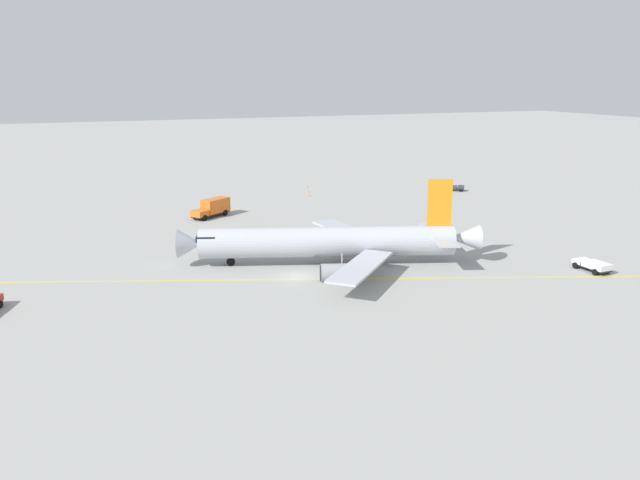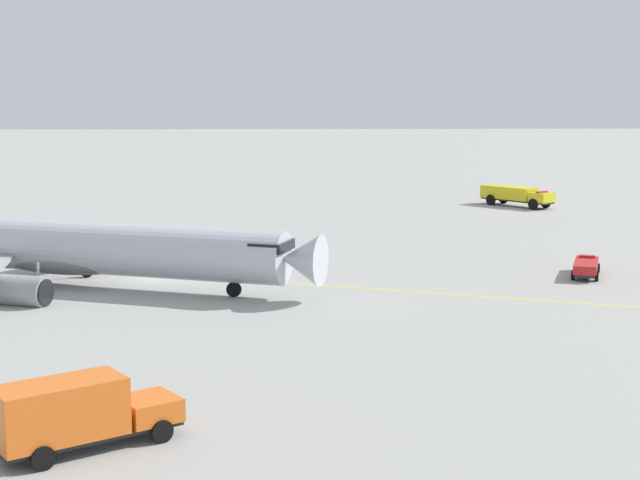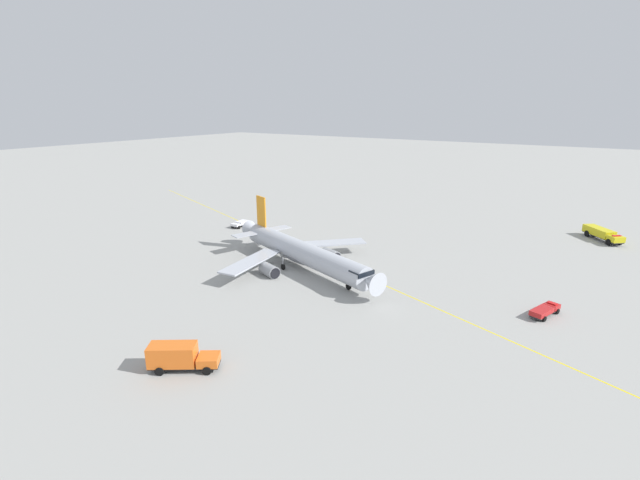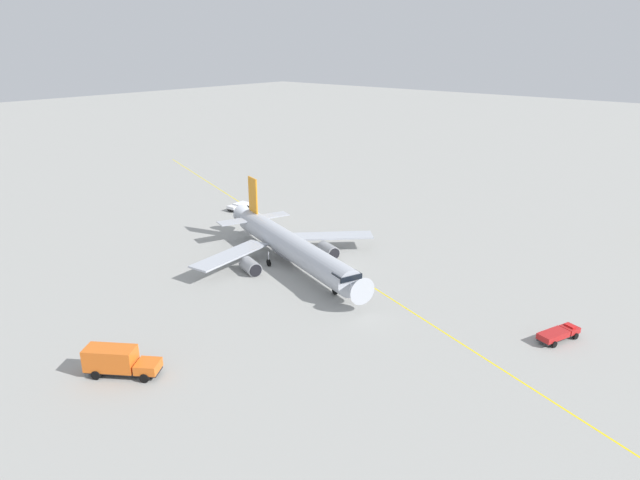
% 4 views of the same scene
% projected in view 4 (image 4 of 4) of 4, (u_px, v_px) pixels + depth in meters
% --- Properties ---
extents(ground_plane, '(600.00, 600.00, 0.00)m').
position_uv_depth(ground_plane, '(332.00, 267.00, 88.72)').
color(ground_plane, '#9E9E99').
extents(airliner_main, '(38.17, 30.41, 11.26)m').
position_uv_depth(airliner_main, '(291.00, 247.00, 88.99)').
color(airliner_main, '#B2B7C1').
rests_on(airliner_main, ground_plane).
extents(ops_pickup_truck, '(3.57, 5.96, 1.41)m').
position_uv_depth(ops_pickup_truck, '(558.00, 334.00, 66.98)').
color(ops_pickup_truck, '#232326').
rests_on(ops_pickup_truck, ground_plane).
extents(catering_truck_truck, '(7.78, 6.36, 3.10)m').
position_uv_depth(catering_truck_truck, '(117.00, 361.00, 59.79)').
color(catering_truck_truck, '#232326').
rests_on(catering_truck_truck, ground_plane).
extents(pushback_tug_truck, '(2.54, 4.77, 1.30)m').
position_uv_depth(pushback_tug_truck, '(239.00, 206.00, 118.61)').
color(pushback_tug_truck, '#232326').
rests_on(pushback_tug_truck, ground_plane).
extents(taxiway_centreline, '(178.00, 67.25, 0.01)m').
position_uv_depth(taxiway_centreline, '(335.00, 263.00, 90.35)').
color(taxiway_centreline, yellow).
rests_on(taxiway_centreline, ground_plane).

